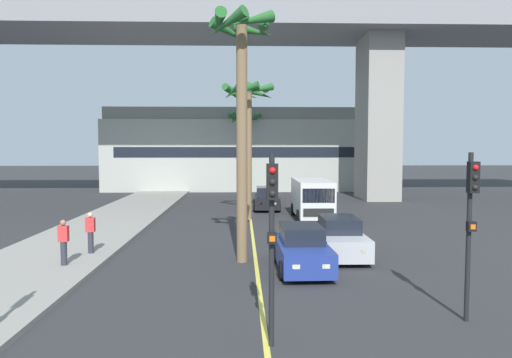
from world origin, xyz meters
TOP-DOWN VIEW (x-y plane):
  - sidewalk_left at (-8.00, 16.00)m, footprint 4.80×80.00m
  - lane_stripe_center at (0.00, 24.00)m, footprint 0.14×56.00m
  - bridge_overpass at (1.06, 35.77)m, footprint 72.42×8.00m
  - pier_building_backdrop at (0.00, 46.09)m, footprint 28.39×8.04m
  - car_queue_front at (1.58, 13.05)m, footprint 1.89×4.13m
  - car_queue_second at (3.35, 15.05)m, footprint 1.87×4.12m
  - car_queue_third at (1.21, 29.42)m, footprint 1.91×4.14m
  - delivery_van at (3.73, 24.99)m, footprint 2.17×5.26m
  - traffic_light_median_near at (0.11, 6.57)m, footprint 0.24×0.37m
  - traffic_light_right_far_corner at (5.06, 7.90)m, footprint 0.24×0.37m
  - palm_tree_near_median at (-0.53, 14.23)m, footprint 2.66×2.75m
  - palm_tree_mid_median at (-0.25, 41.07)m, footprint 3.28×3.35m
  - palm_tree_far_median at (-0.15, 24.77)m, footprint 3.21×3.22m
  - pedestrian_near_crosswalk at (-6.50, 15.24)m, footprint 0.34×0.22m
  - pedestrian_mid_block at (-6.84, 13.33)m, footprint 0.34×0.22m

SIDE VIEW (x-z plane):
  - lane_stripe_center at x=0.00m, z-range 0.00..0.01m
  - sidewalk_left at x=-8.00m, z-range 0.00..0.15m
  - car_queue_front at x=1.58m, z-range -0.06..1.50m
  - car_queue_second at x=3.35m, z-range -0.06..1.50m
  - car_queue_third at x=1.21m, z-range -0.06..1.50m
  - pedestrian_near_crosswalk at x=-6.50m, z-range 0.19..1.81m
  - pedestrian_mid_block at x=-6.84m, z-range 0.19..1.81m
  - delivery_van at x=3.73m, z-range 0.11..2.47m
  - traffic_light_median_near at x=0.11m, z-range 0.61..4.81m
  - traffic_light_right_far_corner at x=5.06m, z-range 0.61..4.81m
  - pier_building_backdrop at x=0.00m, z-range -0.06..8.18m
  - palm_tree_mid_median at x=-0.25m, z-range 2.40..10.04m
  - palm_tree_far_median at x=-0.15m, z-range 2.28..10.47m
  - palm_tree_near_median at x=-0.53m, z-range 2.35..11.66m
  - bridge_overpass at x=1.06m, z-range 5.21..22.87m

